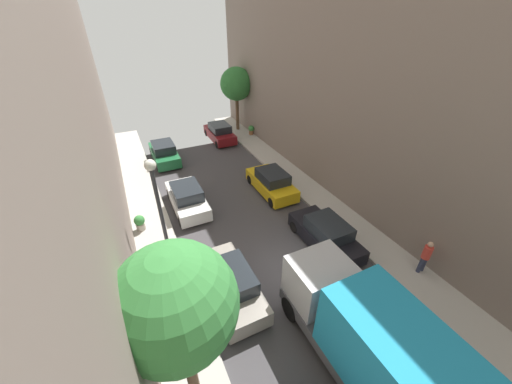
{
  "coord_description": "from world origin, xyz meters",
  "views": [
    {
      "loc": [
        -5.21,
        -7.55,
        10.21
      ],
      "look_at": [
        1.44,
        6.15,
        0.5
      ],
      "focal_mm": 20.12,
      "sensor_mm": 36.0,
      "label": 1
    }
  ],
  "objects_px": {
    "parked_car_right_2": "(220,133)",
    "street_tree_0": "(175,305)",
    "potted_plant_0": "(140,222)",
    "parked_car_right_0": "(326,235)",
    "pedestrian": "(426,256)",
    "parked_car_left_2": "(187,198)",
    "delivery_truck": "(371,342)",
    "lamp_post": "(158,201)",
    "potted_plant_3": "(251,130)",
    "parked_car_left_1": "(231,284)",
    "parked_car_right_1": "(272,183)",
    "parked_car_left_3": "(164,153)",
    "street_tree_1": "(236,84)"
  },
  "relations": [
    {
      "from": "parked_car_right_0",
      "to": "lamp_post",
      "type": "height_order",
      "value": "lamp_post"
    },
    {
      "from": "parked_car_left_1",
      "to": "pedestrian",
      "type": "relative_size",
      "value": 2.44
    },
    {
      "from": "parked_car_left_1",
      "to": "potted_plant_0",
      "type": "bearing_deg",
      "value": 115.4
    },
    {
      "from": "parked_car_right_0",
      "to": "potted_plant_3",
      "type": "relative_size",
      "value": 4.86
    },
    {
      "from": "parked_car_right_2",
      "to": "parked_car_left_3",
      "type": "bearing_deg",
      "value": -157.98
    },
    {
      "from": "potted_plant_0",
      "to": "lamp_post",
      "type": "bearing_deg",
      "value": -74.03
    },
    {
      "from": "pedestrian",
      "to": "potted_plant_3",
      "type": "distance_m",
      "value": 18.69
    },
    {
      "from": "delivery_truck",
      "to": "potted_plant_3",
      "type": "height_order",
      "value": "delivery_truck"
    },
    {
      "from": "parked_car_right_2",
      "to": "pedestrian",
      "type": "xyz_separation_m",
      "value": [
        2.78,
        -18.94,
        0.35
      ]
    },
    {
      "from": "street_tree_0",
      "to": "potted_plant_3",
      "type": "distance_m",
      "value": 22.25
    },
    {
      "from": "street_tree_0",
      "to": "pedestrian",
      "type": "bearing_deg",
      "value": 2.07
    },
    {
      "from": "potted_plant_3",
      "to": "parked_car_right_0",
      "type": "bearing_deg",
      "value": -101.22
    },
    {
      "from": "pedestrian",
      "to": "potted_plant_0",
      "type": "distance_m",
      "value": 13.99
    },
    {
      "from": "parked_car_left_2",
      "to": "potted_plant_3",
      "type": "distance_m",
      "value": 12.37
    },
    {
      "from": "parked_car_left_2",
      "to": "potted_plant_3",
      "type": "xyz_separation_m",
      "value": [
        8.44,
        9.04,
        -0.09
      ]
    },
    {
      "from": "parked_car_right_0",
      "to": "pedestrian",
      "type": "relative_size",
      "value": 2.44
    },
    {
      "from": "delivery_truck",
      "to": "lamp_post",
      "type": "xyz_separation_m",
      "value": [
        -4.6,
        7.39,
        1.94
      ]
    },
    {
      "from": "parked_car_left_2",
      "to": "parked_car_right_2",
      "type": "xyz_separation_m",
      "value": [
        5.4,
        9.3,
        0.0
      ]
    },
    {
      "from": "parked_car_left_2",
      "to": "parked_car_left_3",
      "type": "distance_m",
      "value": 7.11
    },
    {
      "from": "parked_car_left_3",
      "to": "parked_car_left_2",
      "type": "bearing_deg",
      "value": -90.0
    },
    {
      "from": "parked_car_left_1",
      "to": "parked_car_right_0",
      "type": "distance_m",
      "value": 5.45
    },
    {
      "from": "delivery_truck",
      "to": "potted_plant_3",
      "type": "bearing_deg",
      "value": 74.57
    },
    {
      "from": "parked_car_left_1",
      "to": "lamp_post",
      "type": "relative_size",
      "value": 0.77
    },
    {
      "from": "parked_car_left_2",
      "to": "parked_car_left_1",
      "type": "bearing_deg",
      "value": -90.0
    },
    {
      "from": "delivery_truck",
      "to": "street_tree_0",
      "type": "height_order",
      "value": "street_tree_0"
    },
    {
      "from": "parked_car_right_1",
      "to": "delivery_truck",
      "type": "relative_size",
      "value": 0.64
    },
    {
      "from": "pedestrian",
      "to": "parked_car_left_2",
      "type": "bearing_deg",
      "value": 130.31
    },
    {
      "from": "parked_car_right_0",
      "to": "street_tree_0",
      "type": "relative_size",
      "value": 0.72
    },
    {
      "from": "parked_car_right_2",
      "to": "street_tree_0",
      "type": "height_order",
      "value": "street_tree_0"
    },
    {
      "from": "pedestrian",
      "to": "potted_plant_3",
      "type": "relative_size",
      "value": 1.99
    },
    {
      "from": "parked_car_left_1",
      "to": "potted_plant_3",
      "type": "height_order",
      "value": "parked_car_left_1"
    },
    {
      "from": "pedestrian",
      "to": "potted_plant_0",
      "type": "height_order",
      "value": "pedestrian"
    },
    {
      "from": "parked_car_left_1",
      "to": "potted_plant_3",
      "type": "relative_size",
      "value": 4.86
    },
    {
      "from": "parked_car_left_2",
      "to": "pedestrian",
      "type": "bearing_deg",
      "value": -49.69
    },
    {
      "from": "street_tree_1",
      "to": "lamp_post",
      "type": "xyz_separation_m",
      "value": [
        -9.76,
        -15.3,
        -0.69
      ]
    },
    {
      "from": "pedestrian",
      "to": "parked_car_left_1",
      "type": "bearing_deg",
      "value": 162.36
    },
    {
      "from": "parked_car_right_1",
      "to": "pedestrian",
      "type": "relative_size",
      "value": 2.44
    },
    {
      "from": "parked_car_right_2",
      "to": "street_tree_0",
      "type": "distance_m",
      "value": 21.16
    },
    {
      "from": "parked_car_right_2",
      "to": "pedestrian",
      "type": "relative_size",
      "value": 2.44
    },
    {
      "from": "street_tree_0",
      "to": "parked_car_left_2",
      "type": "bearing_deg",
      "value": 76.7
    },
    {
      "from": "lamp_post",
      "to": "parked_car_left_1",
      "type": "bearing_deg",
      "value": -54.76
    },
    {
      "from": "parked_car_left_1",
      "to": "delivery_truck",
      "type": "xyz_separation_m",
      "value": [
        2.7,
        -4.7,
        1.07
      ]
    },
    {
      "from": "parked_car_right_0",
      "to": "parked_car_right_1",
      "type": "xyz_separation_m",
      "value": [
        0.0,
        5.68,
        0.0
      ]
    },
    {
      "from": "parked_car_right_2",
      "to": "delivery_truck",
      "type": "bearing_deg",
      "value": -97.31
    },
    {
      "from": "potted_plant_0",
      "to": "parked_car_left_3",
      "type": "bearing_deg",
      "value": 70.78
    },
    {
      "from": "parked_car_left_3",
      "to": "parked_car_right_2",
      "type": "relative_size",
      "value": 1.0
    },
    {
      "from": "parked_car_right_2",
      "to": "potted_plant_0",
      "type": "height_order",
      "value": "parked_car_right_2"
    },
    {
      "from": "lamp_post",
      "to": "delivery_truck",
      "type": "bearing_deg",
      "value": -58.11
    },
    {
      "from": "parked_car_left_2",
      "to": "delivery_truck",
      "type": "height_order",
      "value": "delivery_truck"
    },
    {
      "from": "street_tree_0",
      "to": "potted_plant_3",
      "type": "bearing_deg",
      "value": 60.45
    }
  ]
}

